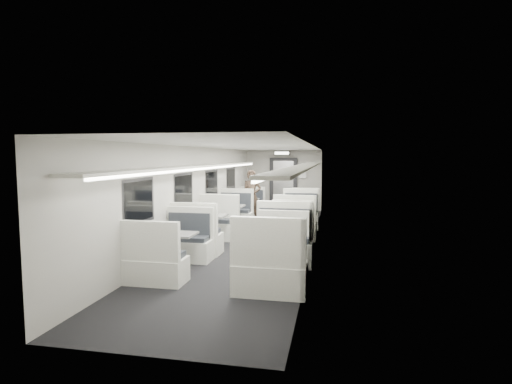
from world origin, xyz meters
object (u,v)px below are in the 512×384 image
at_px(booth_right_b, 298,220).
at_px(booth_right_d, 278,254).
at_px(booth_left_a, 247,208).
at_px(passenger, 252,196).
at_px(booth_left_c, 208,230).
at_px(booth_left_d, 173,251).
at_px(booth_right_c, 289,237).
at_px(vestibule_door, 283,184).
at_px(exit_sign, 282,153).
at_px(booth_left_b, 228,218).
at_px(booth_right_a, 304,211).

bearing_deg(booth_right_b, booth_right_d, -90.00).
xyz_separation_m(booth_right_b, booth_right_d, (0.00, -4.15, 0.02)).
height_order(booth_left_a, passenger, passenger).
xyz_separation_m(booth_left_c, booth_left_d, (0.00, -2.12, -0.02)).
relative_size(booth_left_c, booth_right_c, 1.06).
relative_size(booth_right_c, vestibule_door, 0.98).
distance_m(booth_left_c, exit_sign, 6.54).
relative_size(booth_left_b, booth_left_d, 1.05).
bearing_deg(booth_left_d, passenger, 86.31).
distance_m(booth_left_c, booth_right_c, 2.04).
xyz_separation_m(booth_left_c, passenger, (0.36, 3.48, 0.47)).
bearing_deg(booth_left_d, booth_right_d, -1.47).
distance_m(booth_left_b, booth_left_c, 1.91).
bearing_deg(booth_right_b, booth_left_d, -116.02).
bearing_deg(booth_left_a, booth_right_c, -67.48).
distance_m(booth_left_d, booth_right_b, 4.56).
distance_m(booth_left_c, booth_right_b, 2.81).
relative_size(booth_left_b, passenger, 1.26).
height_order(booth_left_a, booth_left_d, booth_left_d).
height_order(booth_left_b, booth_right_b, booth_right_b).
bearing_deg(booth_left_c, booth_left_b, 90.00).
height_order(booth_right_c, passenger, passenger).
relative_size(booth_left_d, passenger, 1.19).
bearing_deg(booth_right_b, booth_left_a, 129.01).
xyz_separation_m(booth_left_a, booth_right_a, (2.00, -0.36, 0.00)).
distance_m(booth_left_a, booth_right_a, 2.03).
distance_m(booth_left_c, booth_right_d, 2.95).
bearing_deg(passenger, booth_left_c, -96.02).
bearing_deg(booth_left_a, exit_sign, 60.02).
bearing_deg(booth_right_c, booth_left_b, 131.20).
bearing_deg(booth_right_a, booth_left_c, -116.05).
distance_m(booth_left_b, booth_right_c, 3.04).
bearing_deg(booth_right_a, booth_left_a, 169.89).
height_order(booth_left_c, booth_left_d, booth_left_c).
relative_size(booth_right_a, booth_right_b, 0.89).
height_order(booth_left_b, booth_right_d, booth_right_d).
relative_size(booth_left_b, vestibule_door, 1.03).
bearing_deg(booth_right_a, booth_right_b, -90.00).
distance_m(booth_right_d, vestibule_door, 8.92).
distance_m(booth_left_b, booth_right_d, 4.54).
bearing_deg(booth_right_b, exit_sign, 103.38).
bearing_deg(vestibule_door, booth_left_b, -101.86).
height_order(booth_left_c, booth_right_a, booth_left_c).
relative_size(passenger, vestibule_door, 0.82).
bearing_deg(booth_right_d, booth_right_b, 90.00).
xyz_separation_m(booth_right_a, passenger, (-1.64, -0.61, 0.51)).
bearing_deg(booth_right_d, booth_left_c, 132.66).
height_order(booth_left_a, booth_left_b, booth_left_b).
relative_size(booth_left_a, passenger, 1.12).
bearing_deg(booth_right_b, booth_right_c, -90.00).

